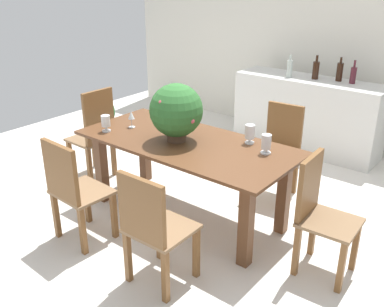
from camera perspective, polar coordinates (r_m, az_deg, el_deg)
ground_plane at (r=4.45m, az=1.31°, el=-6.64°), size 7.04×7.04×0.00m
back_wall at (r=6.21m, az=16.61°, el=13.77°), size 6.40×0.10×2.60m
dining_table at (r=4.00m, az=-0.72°, el=-0.24°), size 2.02×0.94×0.76m
chair_near_left at (r=3.77m, az=-15.32°, el=-4.26°), size 0.48×0.42×0.94m
chair_far_right at (r=4.55m, az=11.25°, el=0.86°), size 0.45×0.49×0.95m
chair_foot_end at (r=3.46m, az=16.22°, el=-7.14°), size 0.44×0.42×0.95m
chair_head_end at (r=4.88m, az=-12.51°, el=2.81°), size 0.43×0.42×1.03m
chair_near_right at (r=3.16m, az=-5.18°, el=-9.32°), size 0.45×0.43×0.93m
flower_centerpiece at (r=3.87m, az=-2.07°, el=5.55°), size 0.48×0.48×0.52m
crystal_vase_left at (r=3.70m, az=9.65°, el=1.35°), size 0.09×0.09×0.17m
crystal_vase_center_near at (r=3.90m, az=7.55°, el=2.71°), size 0.09×0.09×0.17m
crystal_vase_right at (r=4.23m, az=-11.17°, el=4.05°), size 0.09×0.09×0.16m
wine_glass at (r=4.30m, az=-7.92°, el=4.87°), size 0.06×0.06×0.16m
kitchen_counter at (r=5.83m, az=14.73°, el=4.94°), size 1.86×0.54×0.93m
wine_bottle_clear at (r=5.59m, az=20.25°, el=9.59°), size 0.07×0.07×0.28m
wine_bottle_green at (r=5.65m, az=18.67°, el=10.07°), size 0.08×0.08×0.29m
wine_bottle_tall at (r=5.70m, az=12.60°, el=10.78°), size 0.07×0.07×0.28m
wine_bottle_dark at (r=5.68m, az=15.82°, el=10.44°), size 0.08×0.08×0.29m
potted_plant_floor at (r=6.26m, az=-11.75°, el=4.89°), size 0.39×0.39×0.57m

